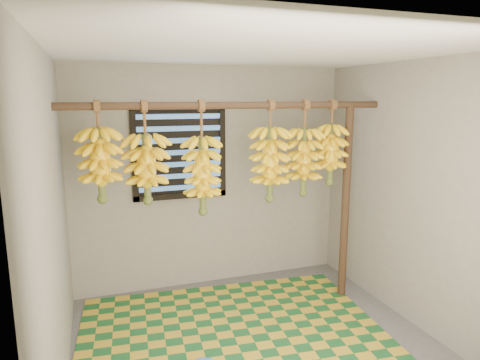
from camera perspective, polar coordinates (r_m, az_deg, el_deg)
name	(u,v)px	position (r m, az deg, el deg)	size (l,w,h in m)	color
floor	(262,353)	(3.82, 2.94, -21.99)	(3.00, 3.00, 0.01)	#4D4D4D
ceiling	(265,50)	(3.22, 3.37, 16.92)	(3.00, 3.00, 0.01)	silver
wall_back	(211,178)	(4.71, -3.83, 0.29)	(3.00, 0.01, 2.40)	slate
wall_left	(52,231)	(3.10, -23.74, -6.30)	(0.01, 3.00, 2.40)	slate
wall_right	(420,197)	(4.12, 22.90, -2.11)	(0.01, 3.00, 2.40)	slate
window	(180,152)	(4.56, -8.04, 3.66)	(1.00, 0.04, 1.00)	black
hanging_pole	(234,105)	(3.86, -0.75, 9.92)	(0.06, 0.06, 3.00)	#412A1C
support_post	(346,204)	(4.52, 13.89, -3.07)	(0.08, 0.08, 2.00)	#412A1C
woven_mat	(235,338)	(3.98, -0.70, -20.30)	(2.67, 2.13, 0.01)	#175124
banana_bunch_a	(100,165)	(3.70, -18.11, 1.93)	(0.33, 0.33, 0.83)	brown
banana_bunch_b	(147,169)	(3.73, -12.34, 1.45)	(0.37, 0.37, 0.88)	brown
banana_bunch_c	(202,175)	(3.84, -5.04, 0.61)	(0.32, 0.32, 1.02)	brown
banana_bunch_d	(270,164)	(4.03, 4.01, 2.11)	(0.36, 0.36, 0.95)	brown
banana_bunch_e	(304,162)	(4.18, 8.50, 2.39)	(0.36, 0.36, 0.92)	brown
banana_bunch_f	(330,154)	(4.32, 11.97, 3.37)	(0.30, 0.30, 0.83)	brown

